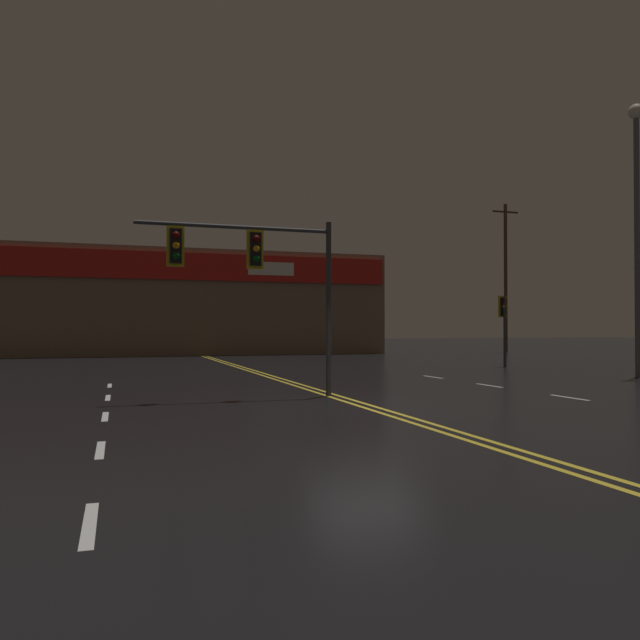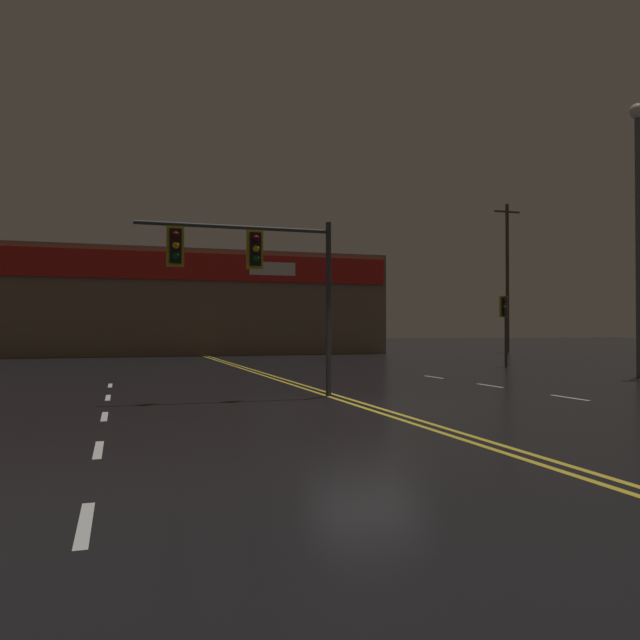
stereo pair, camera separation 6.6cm
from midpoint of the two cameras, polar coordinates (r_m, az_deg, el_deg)
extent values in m
plane|color=black|center=(14.28, 4.06, -7.85)|extent=(200.00, 200.00, 0.00)
cube|color=gold|center=(14.22, 3.50, -7.87)|extent=(0.12, 60.00, 0.01)
cube|color=gold|center=(14.33, 4.62, -7.81)|extent=(0.12, 60.00, 0.01)
cube|color=silver|center=(6.19, -20.62, -17.07)|extent=(0.12, 1.40, 0.01)
cube|color=silver|center=(9.69, -19.63, -11.11)|extent=(0.12, 1.40, 0.01)
cube|color=silver|center=(13.25, -19.18, -8.33)|extent=(0.12, 1.40, 0.01)
cube|color=silver|center=(16.82, -18.93, -6.73)|extent=(0.12, 1.40, 0.01)
cube|color=silver|center=(20.41, -18.76, -5.70)|extent=(0.12, 1.40, 0.01)
cube|color=silver|center=(17.16, 21.74, -6.60)|extent=(0.12, 1.40, 0.01)
cube|color=silver|center=(20.05, 15.11, -5.80)|extent=(0.12, 1.40, 0.01)
cube|color=silver|center=(23.14, 10.22, -5.15)|extent=(0.12, 1.40, 0.01)
cylinder|color=#38383D|center=(16.29, 0.68, 1.02)|extent=(0.14, 0.14, 4.55)
cylinder|color=#38383D|center=(15.88, -7.83, 8.41)|extent=(4.91, 0.10, 0.10)
cube|color=black|center=(15.90, -6.08, 6.44)|extent=(0.28, 0.24, 0.84)
cube|color=gold|center=(15.90, -6.08, 6.44)|extent=(0.42, 0.08, 0.99)
sphere|color=#500705|center=(15.78, -5.96, 7.41)|extent=(0.17, 0.17, 0.17)
sphere|color=orange|center=(15.74, -5.96, 6.51)|extent=(0.17, 0.17, 0.17)
sphere|color=#084513|center=(15.71, -5.96, 5.60)|extent=(0.17, 0.17, 0.17)
cube|color=black|center=(15.61, -13.20, 6.59)|extent=(0.28, 0.24, 0.84)
cube|color=gold|center=(15.61, -13.20, 6.59)|extent=(0.42, 0.08, 0.99)
sphere|color=#500705|center=(15.49, -13.14, 7.59)|extent=(0.17, 0.17, 0.17)
sphere|color=orange|center=(15.46, -13.15, 6.66)|extent=(0.17, 0.17, 0.17)
sphere|color=#084513|center=(15.43, -13.15, 5.73)|extent=(0.17, 0.17, 0.17)
cylinder|color=#38383D|center=(30.05, 16.48, -1.03)|extent=(0.13, 0.13, 3.28)
cube|color=black|center=(30.22, 16.28, 1.19)|extent=(0.28, 0.24, 0.84)
cube|color=gold|center=(30.22, 16.28, 1.19)|extent=(0.42, 0.08, 0.99)
sphere|color=#500705|center=(30.10, 16.44, 1.68)|extent=(0.17, 0.17, 0.17)
sphere|color=orange|center=(30.09, 16.45, 1.20)|extent=(0.17, 0.17, 0.17)
sphere|color=#084513|center=(30.08, 16.45, 0.72)|extent=(0.17, 0.17, 0.17)
cylinder|color=#59595E|center=(25.77, 26.95, 6.05)|extent=(0.20, 0.20, 9.60)
sphere|color=silver|center=(26.82, 26.87, 16.64)|extent=(0.56, 0.56, 0.56)
cube|color=#7A6651|center=(46.92, -11.48, 1.38)|extent=(26.20, 10.00, 7.14)
cube|color=red|center=(42.03, -10.68, 4.81)|extent=(25.67, 0.20, 1.78)
cube|color=white|center=(42.80, -4.55, 4.69)|extent=(3.20, 0.16, 0.90)
cylinder|color=#4C3828|center=(49.76, 16.58, 3.70)|extent=(0.26, 0.26, 11.34)
cube|color=#4C3828|center=(50.42, 16.55, 9.45)|extent=(2.20, 0.12, 0.12)
camera|label=1|loc=(0.03, -90.11, 0.00)|focal=35.00mm
camera|label=2|loc=(0.03, 89.89, 0.00)|focal=35.00mm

